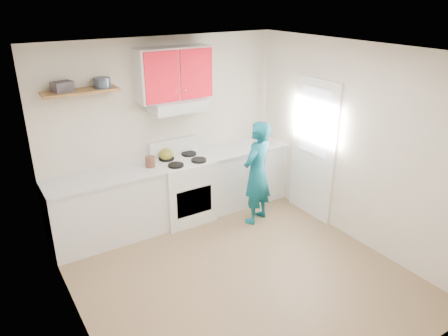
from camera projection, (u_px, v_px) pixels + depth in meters
floor at (238, 273)px, 5.13m from camera, size 3.80×3.80×0.00m
ceiling at (241, 52)px, 4.14m from camera, size 3.60×3.80×0.04m
back_wall at (165, 130)px, 6.12m from camera, size 3.60×0.04×2.60m
front_wall at (383, 261)px, 3.15m from camera, size 3.60×0.04×2.60m
left_wall at (70, 218)px, 3.75m from camera, size 0.04×3.80×2.60m
right_wall at (354, 145)px, 5.52m from camera, size 0.04×3.80×2.60m
door at (314, 150)px, 6.16m from camera, size 0.05×0.85×2.05m
door_glass at (315, 122)px, 5.99m from camera, size 0.01×0.55×0.95m
counter_left at (107, 209)px, 5.70m from camera, size 1.52×0.60×0.90m
counter_right at (241, 175)px, 6.77m from camera, size 1.32×0.60×0.90m
stove at (184, 190)px, 6.24m from camera, size 0.76×0.65×0.92m
range_hood at (177, 105)px, 5.85m from camera, size 0.76×0.44×0.15m
upper_cabinets at (174, 74)px, 5.73m from camera, size 1.02×0.33×0.70m
shelf at (80, 91)px, 5.16m from camera, size 0.90×0.30×0.04m
books at (62, 87)px, 5.05m from camera, size 0.27×0.23×0.12m
tin at (102, 83)px, 5.25m from camera, size 0.24×0.24×0.13m
kettle at (166, 154)px, 6.04m from camera, size 0.24×0.24×0.17m
crock at (150, 163)px, 5.81m from camera, size 0.17×0.17×0.16m
cutting_board at (237, 149)px, 6.51m from camera, size 0.39×0.33×0.02m
silicone_mat at (268, 142)px, 6.83m from camera, size 0.31×0.28×0.01m
person at (257, 173)px, 6.06m from camera, size 0.65×0.55×1.51m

